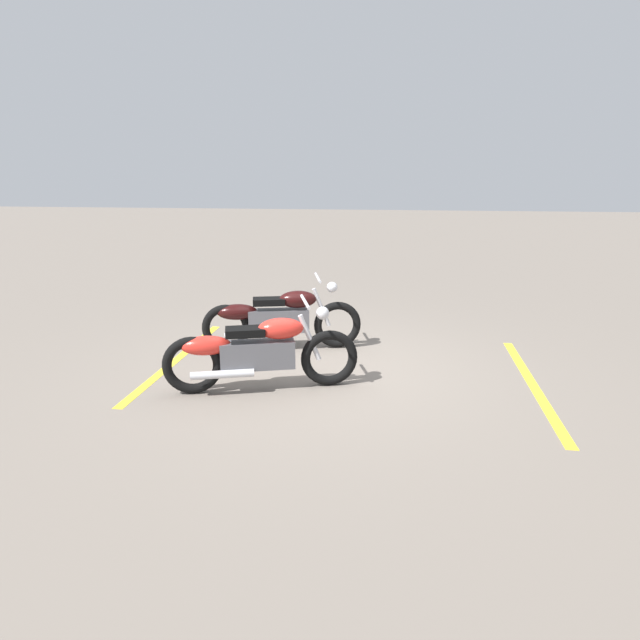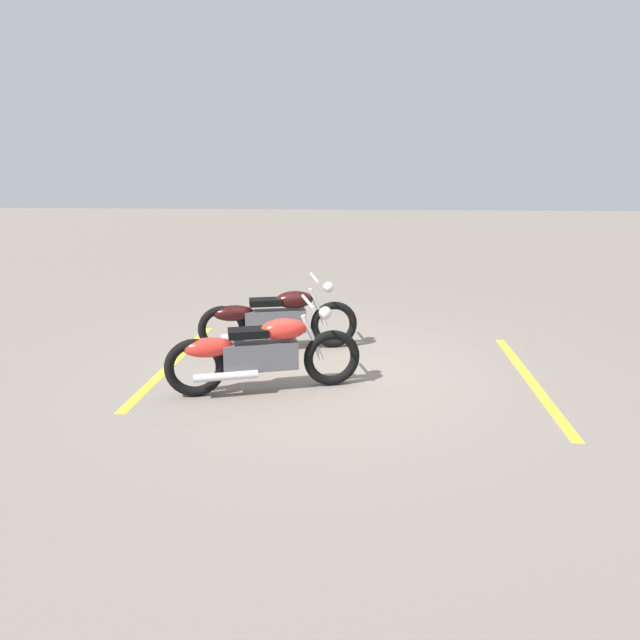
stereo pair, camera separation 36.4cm
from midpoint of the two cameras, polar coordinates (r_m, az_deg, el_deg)
ground_plane at (r=6.94m, az=-1.55°, el=-5.19°), size 60.00×60.00×0.00m
motorcycle_bright_foreground at (r=6.18m, az=-8.03°, el=-3.41°), size 2.17×0.85×1.04m
motorcycle_dark_foreground at (r=7.57m, az=-6.15°, el=0.16°), size 2.19×0.79×1.04m
parking_stripe_near at (r=7.49m, az=-16.49°, el=-4.25°), size 0.16×3.20×0.01m
parking_stripe_mid at (r=7.01m, az=19.82°, el=-5.92°), size 0.16×3.20×0.01m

